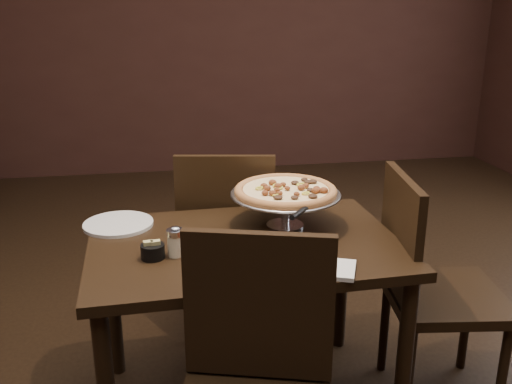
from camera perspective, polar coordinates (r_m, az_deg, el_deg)
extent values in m
cube|color=black|center=(5.42, -7.03, 16.63)|extent=(6.00, 0.02, 2.80)
cube|color=black|center=(2.12, -1.10, -5.45)|extent=(1.16, 0.80, 0.04)
cylinder|color=black|center=(2.18, 14.60, -16.16)|extent=(0.06, 0.06, 0.67)
cylinder|color=black|center=(2.54, -14.09, -10.72)|extent=(0.06, 0.06, 0.67)
cylinder|color=black|center=(2.68, 8.57, -8.73)|extent=(0.06, 0.06, 0.67)
cylinder|color=silver|center=(2.26, 2.92, -3.33)|extent=(0.15, 0.15, 0.01)
cylinder|color=silver|center=(2.24, 2.94, -1.85)|extent=(0.03, 0.03, 0.12)
cylinder|color=silver|center=(2.21, 2.97, -0.37)|extent=(0.11, 0.11, 0.01)
cylinder|color=#9E9EA3|center=(2.21, 2.97, -0.21)|extent=(0.42, 0.42, 0.01)
torus|color=#9E9EA3|center=(2.21, 2.97, -0.19)|extent=(0.43, 0.43, 0.01)
cylinder|color=#9C5C2F|center=(2.21, 2.97, 0.02)|extent=(0.39, 0.39, 0.01)
torus|color=#9C5C2F|center=(2.21, 2.98, 0.12)|extent=(0.40, 0.40, 0.03)
cylinder|color=#DDB579|center=(2.21, 2.98, 0.25)|extent=(0.33, 0.33, 0.01)
cylinder|color=#F2E6BC|center=(2.01, -8.01, -5.27)|extent=(0.06, 0.06, 0.08)
cylinder|color=silver|center=(1.99, -8.07, -4.00)|extent=(0.06, 0.06, 0.02)
ellipsoid|color=silver|center=(1.98, -8.09, -3.59)|extent=(0.03, 0.03, 0.01)
cylinder|color=maroon|center=(1.92, -5.42, -6.25)|extent=(0.06, 0.06, 0.08)
cylinder|color=silver|center=(1.90, -5.46, -4.91)|extent=(0.06, 0.06, 0.02)
ellipsoid|color=silver|center=(1.90, -5.48, -4.47)|extent=(0.03, 0.03, 0.01)
cylinder|color=black|center=(2.00, -10.29, -5.86)|extent=(0.08, 0.08, 0.05)
cube|color=tan|center=(2.00, -10.70, -5.58)|extent=(0.04, 0.03, 0.06)
cube|color=tan|center=(2.00, -9.99, -5.54)|extent=(0.04, 0.03, 0.06)
cube|color=silver|center=(1.90, 7.71, -7.63)|extent=(0.19, 0.19, 0.02)
cylinder|color=silver|center=(2.32, -13.60, -3.13)|extent=(0.27, 0.27, 0.01)
cylinder|color=silver|center=(1.86, 3.28, -8.13)|extent=(0.27, 0.27, 0.01)
cone|color=silver|center=(2.00, 4.38, -2.17)|extent=(0.17, 0.17, 0.00)
cylinder|color=black|center=(2.00, 4.38, -2.08)|extent=(0.09, 0.11, 0.02)
cube|color=black|center=(2.78, -2.81, -5.06)|extent=(0.50, 0.50, 0.04)
cube|color=black|center=(2.50, -3.10, -1.40)|extent=(0.43, 0.10, 0.46)
cylinder|color=black|center=(3.03, 0.77, -7.79)|extent=(0.04, 0.04, 0.43)
cylinder|color=black|center=(3.05, -5.93, -7.76)|extent=(0.04, 0.04, 0.43)
cylinder|color=black|center=(2.72, 0.88, -11.06)|extent=(0.04, 0.04, 0.43)
cylinder|color=black|center=(2.74, -6.66, -10.99)|extent=(0.04, 0.04, 0.43)
cube|color=black|center=(1.69, 0.25, -11.34)|extent=(0.43, 0.15, 0.46)
cube|color=black|center=(2.40, 18.41, -9.91)|extent=(0.50, 0.50, 0.04)
cube|color=black|center=(2.22, 14.24, -4.26)|extent=(0.09, 0.44, 0.46)
cylinder|color=black|center=(2.44, 23.41, -16.44)|extent=(0.04, 0.04, 0.43)
cylinder|color=black|center=(2.72, 20.23, -12.31)|extent=(0.04, 0.04, 0.43)
cylinder|color=black|center=(2.32, 15.02, -17.45)|extent=(0.04, 0.04, 0.43)
cylinder|color=black|center=(2.60, 12.73, -12.94)|extent=(0.04, 0.04, 0.43)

